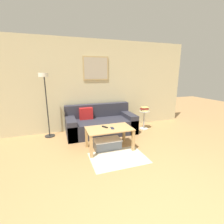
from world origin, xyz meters
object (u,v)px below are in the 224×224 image
Objects in this scene: floor_lamp at (45,93)px; book_stack at (144,109)px; remote_control at (105,127)px; couch at (100,123)px; cell_phone at (112,128)px; storage_bin at (107,144)px; coffee_table at (109,132)px; side_table at (144,118)px.

book_stack is (2.66, -0.13, -0.56)m from floor_lamp.
remote_control is (1.19, -0.96, -0.67)m from floor_lamp.
cell_phone is (-0.02, -1.06, 0.22)m from couch.
coffee_table is at bearing -39.89° from storage_bin.
coffee_table is 0.12m from cell_phone.
coffee_table is 1.82m from floor_lamp.
side_table is 0.28m from book_stack.
storage_bin is (-0.04, 0.03, -0.28)m from coffee_table.
floor_lamp is 1.84m from cell_phone.
coffee_table is at bearing -39.50° from floor_lamp.
coffee_table is at bearing -146.86° from side_table.
cell_phone is at bearing -144.85° from side_table.
floor_lamp is 1.68m from remote_control.
storage_bin is 4.26× the size of cell_phone.
coffee_table is at bearing -94.40° from couch.
storage_bin is 1.09× the size of side_table.
coffee_table is 1.66× the size of storage_bin.
cell_phone is at bearing -39.06° from floor_lamp.
book_stack is (1.39, 0.92, 0.22)m from coffee_table.
coffee_table is at bearing -79.00° from remote_control.
couch is 3.40× the size of side_table.
side_table is 1.69m from remote_control.
remote_control reaches higher than cell_phone.
floor_lamp is at bearing 179.35° from couch.
book_stack reaches higher than coffee_table.
couch is 12.45× the size of remote_control.
cell_phone reaches higher than storage_bin.
cell_phone reaches higher than coffee_table.
floor_lamp is 11.74× the size of cell_phone.
storage_bin is 1.75m from book_stack.
coffee_table is 0.15m from remote_control.
remote_control reaches higher than storage_bin.
remote_control is 1.07× the size of cell_phone.
side_table is at bearing -66.52° from book_stack.
couch is 1.08m from cell_phone.
floor_lamp reaches higher than side_table.
couch reaches higher than cell_phone.
book_stack is (1.31, -0.11, 0.34)m from couch.
side_table reaches higher than coffee_table.
floor_lamp is 2.79m from side_table.
book_stack is at bearing -4.96° from couch.
cell_phone is at bearing -144.61° from book_stack.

